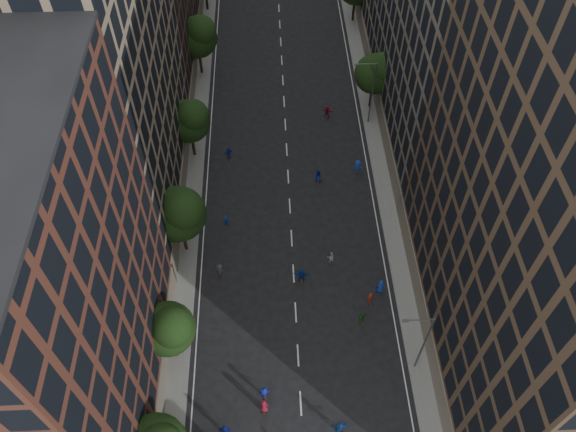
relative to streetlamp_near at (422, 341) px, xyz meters
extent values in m
plane|color=black|center=(-10.37, 28.00, -5.17)|extent=(240.00, 240.00, 0.00)
cube|color=slate|center=(-22.37, 35.50, -5.09)|extent=(4.00, 105.00, 0.15)
cube|color=slate|center=(1.63, 35.50, -5.09)|extent=(4.00, 105.00, 0.15)
cube|color=#542B20|center=(-29.37, -1.00, 9.83)|extent=(14.00, 22.00, 30.00)
cube|color=#877258|center=(-29.37, 23.00, 11.83)|extent=(14.00, 26.00, 34.00)
cube|color=#4E3A29|center=(8.63, 3.00, 12.83)|extent=(14.00, 30.00, 36.00)
cube|color=#5E574E|center=(8.63, 32.00, 11.33)|extent=(14.00, 28.00, 33.00)
cylinder|color=black|center=(-21.57, 2.00, -3.32)|extent=(0.36, 0.36, 3.70)
sphere|color=black|center=(-21.57, 2.00, 0.04)|extent=(4.80, 4.80, 4.80)
sphere|color=black|center=(-20.97, 1.52, 1.24)|extent=(3.60, 3.60, 3.60)
cylinder|color=black|center=(-21.57, 14.00, -3.06)|extent=(0.36, 0.36, 4.22)
sphere|color=black|center=(-21.57, 14.00, 0.78)|extent=(5.60, 5.60, 5.60)
sphere|color=black|center=(-20.87, 13.44, 2.18)|extent=(4.20, 4.20, 4.20)
cylinder|color=black|center=(-21.57, 28.00, -3.23)|extent=(0.36, 0.36, 3.87)
sphere|color=black|center=(-21.57, 28.00, 0.29)|extent=(5.00, 5.00, 5.00)
sphere|color=black|center=(-20.94, 27.50, 1.54)|extent=(3.75, 3.75, 3.75)
cylinder|color=black|center=(-21.57, 44.00, -3.14)|extent=(0.36, 0.36, 4.05)
sphere|color=black|center=(-21.57, 44.00, 0.54)|extent=(5.40, 5.40, 5.40)
sphere|color=black|center=(-20.89, 43.46, 1.89)|extent=(4.05, 4.05, 4.05)
cylinder|color=black|center=(0.83, 36.00, -3.30)|extent=(0.36, 0.36, 3.74)
sphere|color=black|center=(0.83, 36.00, 0.10)|extent=(5.00, 5.00, 5.00)
sphere|color=black|center=(1.46, 35.50, 1.35)|extent=(3.75, 3.75, 3.75)
cylinder|color=black|center=(0.83, 56.00, -3.19)|extent=(0.36, 0.36, 3.96)
cylinder|color=#595B60|center=(0.23, 0.00, -0.67)|extent=(0.18, 0.18, 9.00)
cylinder|color=#595B60|center=(-0.97, 0.00, 3.83)|extent=(2.40, 0.12, 0.12)
cube|color=#595B60|center=(-2.07, 0.00, 3.78)|extent=(0.50, 0.22, 0.15)
cylinder|color=#595B60|center=(0.23, 33.00, -0.67)|extent=(0.18, 0.18, 9.00)
cylinder|color=#595B60|center=(-0.97, 33.00, 3.83)|extent=(2.40, 0.12, 0.12)
cube|color=#595B60|center=(-2.07, 33.00, 3.78)|extent=(0.50, 0.22, 0.15)
imported|color=#141FA6|center=(-13.53, -2.24, -4.41)|extent=(1.12, 0.89, 1.53)
imported|color=navy|center=(-16.81, -5.41, -4.21)|extent=(1.17, 0.61, 1.92)
imported|color=#13419F|center=(-7.22, -5.46, -4.38)|extent=(1.51, 0.63, 1.58)
imported|color=maroon|center=(-13.56, -3.44, -4.28)|extent=(0.95, 0.70, 1.77)
imported|color=#A82B1C|center=(-3.05, 6.87, -4.41)|extent=(0.63, 0.50, 1.52)
imported|color=silver|center=(-6.46, 11.79, -4.42)|extent=(0.77, 0.62, 1.51)
imported|color=#3E3D42|center=(-17.86, 10.72, -4.39)|extent=(1.11, 0.78, 1.55)
imported|color=#1A591F|center=(-4.06, 4.73, -4.40)|extent=(0.96, 0.58, 1.53)
imported|color=navy|center=(-9.60, 9.65, -4.28)|extent=(1.70, 0.70, 1.78)
imported|color=#1439A5|center=(-1.87, 8.01, -4.26)|extent=(0.97, 0.72, 1.82)
imported|color=#123898|center=(-17.40, 16.95, -4.34)|extent=(0.71, 0.60, 1.65)
imported|color=#152AAD|center=(-6.94, 23.10, -4.25)|extent=(1.06, 0.93, 1.84)
imported|color=#163CB8|center=(-2.20, 24.38, -4.27)|extent=(1.24, 0.82, 1.80)
imported|color=#1724BB|center=(-17.35, 27.14, -4.30)|extent=(1.10, 0.66, 1.74)
imported|color=#A31B31|center=(-4.95, 34.27, -4.34)|extent=(1.61, 0.99, 1.66)
camera|label=1|loc=(-12.20, -20.69, 43.56)|focal=35.00mm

